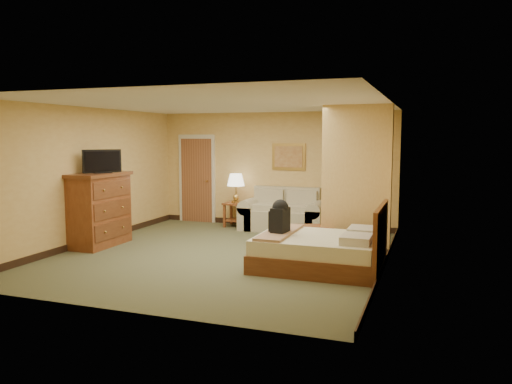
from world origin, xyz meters
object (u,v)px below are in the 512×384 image
at_px(coffee_table, 314,234).
at_px(bed, 322,251).
at_px(loveseat, 283,216).
at_px(dresser, 99,209).

bearing_deg(coffee_table, bed, -70.77).
height_order(loveseat, dresser, dresser).
relative_size(loveseat, bed, 0.95).
bearing_deg(bed, coffee_table, 109.23).
height_order(loveseat, bed, bed).
xyz_separation_m(dresser, bed, (4.30, -0.23, -0.41)).
bearing_deg(loveseat, dresser, -136.47).
bearing_deg(bed, loveseat, 117.15).
bearing_deg(bed, dresser, 177.00).
bearing_deg(loveseat, bed, -62.85).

